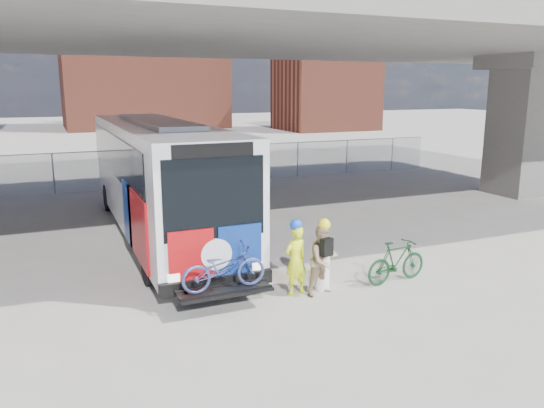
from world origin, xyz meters
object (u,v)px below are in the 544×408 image
bus (158,170)px  cyclist_tan (324,259)px  bollard (323,261)px  bike_parked (397,261)px  cyclist_hivis (296,258)px

bus → cyclist_tan: 7.09m
bollard → bike_parked: size_ratio=0.75×
bollard → cyclist_hivis: (-0.69, -0.00, 0.16)m
bus → cyclist_hivis: bus is taller
bollard → cyclist_tan: (-0.11, -0.25, 0.14)m
bollard → cyclist_tan: 0.31m
bike_parked → bollard: bearing=75.8°
bus → bollard: 6.93m
cyclist_hivis → bike_parked: size_ratio=1.02×
bus → bollard: size_ratio=9.87×
cyclist_tan → bollard: bearing=51.6°
bus → cyclist_tan: (2.37, -6.57, -1.26)m
cyclist_hivis → bike_parked: 2.62m
bollard → bike_parked: (1.89, -0.28, -0.17)m
bus → cyclist_hivis: 6.68m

